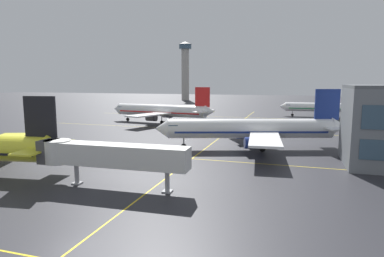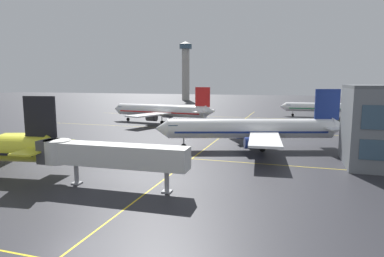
{
  "view_description": "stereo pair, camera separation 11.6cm",
  "coord_description": "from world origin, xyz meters",
  "px_view_note": "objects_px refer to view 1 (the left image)",
  "views": [
    {
      "loc": [
        16.16,
        -20.6,
        13.07
      ],
      "look_at": [
        -3.42,
        42.93,
        3.52
      ],
      "focal_mm": 30.86,
      "sensor_mm": 36.0,
      "label": 1
    },
    {
      "loc": [
        16.27,
        -20.57,
        13.07
      ],
      "look_at": [
        -3.42,
        42.93,
        3.52
      ],
      "focal_mm": 30.86,
      "sensor_mm": 36.0,
      "label": 2
    }
  ],
  "objects_px": {
    "airliner_far_left_stand": "(326,107)",
    "jet_bridge": "(102,155)",
    "airliner_second_row": "(253,129)",
    "airliner_third_row": "(162,111)",
    "control_tower": "(185,67)"
  },
  "relations": [
    {
      "from": "airliner_second_row",
      "to": "airliner_far_left_stand",
      "type": "relative_size",
      "value": 1.11
    },
    {
      "from": "jet_bridge",
      "to": "control_tower",
      "type": "xyz_separation_m",
      "value": [
        -49.44,
        182.88,
        18.9
      ]
    },
    {
      "from": "airliner_third_row",
      "to": "jet_bridge",
      "type": "xyz_separation_m",
      "value": [
        17.13,
        -61.23,
        0.19
      ]
    },
    {
      "from": "airliner_third_row",
      "to": "control_tower",
      "type": "bearing_deg",
      "value": 104.88
    },
    {
      "from": "jet_bridge",
      "to": "control_tower",
      "type": "height_order",
      "value": "control_tower"
    },
    {
      "from": "airliner_second_row",
      "to": "airliner_far_left_stand",
      "type": "distance_m",
      "value": 69.47
    },
    {
      "from": "airliner_second_row",
      "to": "airliner_far_left_stand",
      "type": "bearing_deg",
      "value": 74.27
    },
    {
      "from": "airliner_third_row",
      "to": "airliner_far_left_stand",
      "type": "bearing_deg",
      "value": 33.93
    },
    {
      "from": "airliner_far_left_stand",
      "to": "jet_bridge",
      "type": "relative_size",
      "value": 1.67
    },
    {
      "from": "airliner_far_left_stand",
      "to": "control_tower",
      "type": "relative_size",
      "value": 0.83
    },
    {
      "from": "airliner_third_row",
      "to": "airliner_far_left_stand",
      "type": "distance_m",
      "value": 61.58
    },
    {
      "from": "airliner_second_row",
      "to": "jet_bridge",
      "type": "xyz_separation_m",
      "value": [
        -15.12,
        -28.74,
        0.1
      ]
    },
    {
      "from": "airliner_third_row",
      "to": "control_tower",
      "type": "xyz_separation_m",
      "value": [
        -32.31,
        121.65,
        19.09
      ]
    },
    {
      "from": "airliner_third_row",
      "to": "control_tower",
      "type": "height_order",
      "value": "control_tower"
    },
    {
      "from": "airliner_far_left_stand",
      "to": "jet_bridge",
      "type": "distance_m",
      "value": 101.46
    }
  ]
}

